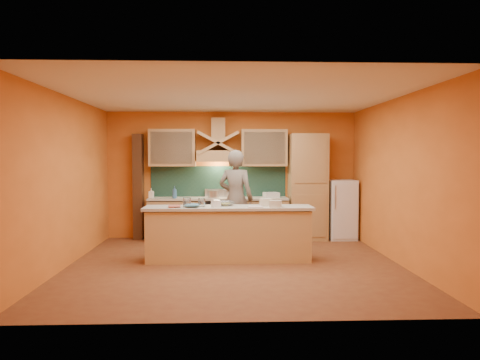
{
  "coord_description": "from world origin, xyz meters",
  "views": [
    {
      "loc": [
        -0.18,
        -7.05,
        1.79
      ],
      "look_at": [
        0.12,
        0.9,
        1.37
      ],
      "focal_mm": 32.0,
      "sensor_mm": 36.0,
      "label": 1
    }
  ],
  "objects_px": {
    "person": "(236,199)",
    "mixing_bowl": "(225,203)",
    "fridge": "(341,209)",
    "stove": "(218,219)",
    "kitchen_scale": "(216,204)"
  },
  "relations": [
    {
      "from": "stove",
      "to": "fridge",
      "type": "distance_m",
      "value": 2.71
    },
    {
      "from": "person",
      "to": "mixing_bowl",
      "type": "height_order",
      "value": "person"
    },
    {
      "from": "person",
      "to": "kitchen_scale",
      "type": "distance_m",
      "value": 1.26
    },
    {
      "from": "fridge",
      "to": "stove",
      "type": "bearing_deg",
      "value": 180.0
    },
    {
      "from": "fridge",
      "to": "person",
      "type": "relative_size",
      "value": 0.67
    },
    {
      "from": "person",
      "to": "kitchen_scale",
      "type": "xyz_separation_m",
      "value": [
        -0.37,
        -1.2,
        0.03
      ]
    },
    {
      "from": "fridge",
      "to": "mixing_bowl",
      "type": "relative_size",
      "value": 4.13
    },
    {
      "from": "fridge",
      "to": "kitchen_scale",
      "type": "bearing_deg",
      "value": -143.53
    },
    {
      "from": "stove",
      "to": "fridge",
      "type": "relative_size",
      "value": 0.69
    },
    {
      "from": "person",
      "to": "fridge",
      "type": "bearing_deg",
      "value": -139.59
    },
    {
      "from": "kitchen_scale",
      "to": "mixing_bowl",
      "type": "distance_m",
      "value": 0.28
    },
    {
      "from": "stove",
      "to": "person",
      "type": "distance_m",
      "value": 1.02
    },
    {
      "from": "stove",
      "to": "kitchen_scale",
      "type": "height_order",
      "value": "kitchen_scale"
    },
    {
      "from": "fridge",
      "to": "mixing_bowl",
      "type": "height_order",
      "value": "fridge"
    },
    {
      "from": "fridge",
      "to": "mixing_bowl",
      "type": "bearing_deg",
      "value": -145.28
    }
  ]
}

